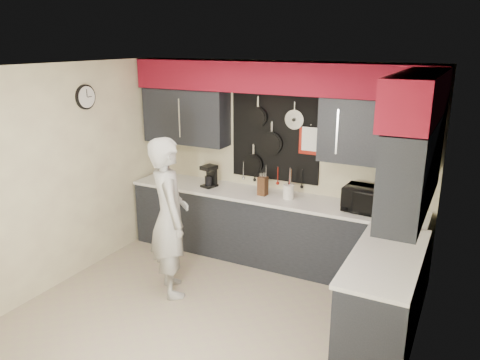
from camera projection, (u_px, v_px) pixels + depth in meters
The scene contains 10 objects.
ground at pixel (214, 313), 5.06m from camera, with size 4.00×4.00×0.00m, color tan.
back_wall_assembly at pixel (276, 109), 5.84m from camera, with size 4.00×0.36×2.60m.
right_wall_assembly at pixel (417, 151), 3.92m from camera, with size 0.36×3.50×2.60m.
left_wall_assembly at pixel (68, 172), 5.56m from camera, with size 0.05×3.50×2.60m.
base_cabinets at pixel (295, 244), 5.68m from camera, with size 3.95×2.20×0.92m.
microwave at pixel (367, 200), 5.42m from camera, with size 0.53×0.36×0.29m, color black.
knife_block at pixel (263, 186), 6.00m from camera, with size 0.11×0.11×0.24m, color #3D2413.
utensil_crock at pixel (288, 192), 5.88m from camera, with size 0.14×0.14×0.18m, color white.
coffee_maker at pixel (210, 175), 6.35m from camera, with size 0.21×0.23×0.30m.
person at pixel (169, 217), 5.26m from camera, with size 0.67×0.44×1.84m, color beige.
Camera 1 is at (2.27, -3.81, 2.84)m, focal length 35.00 mm.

